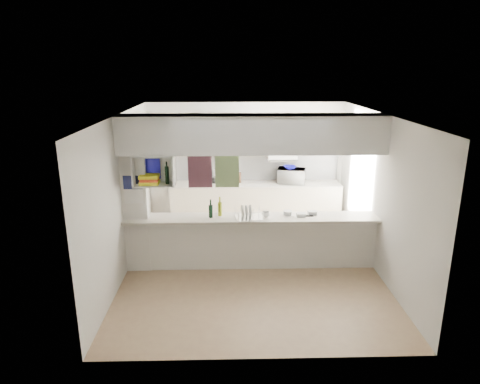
{
  "coord_description": "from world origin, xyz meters",
  "views": [
    {
      "loc": [
        -0.37,
        -6.68,
        3.32
      ],
      "look_at": [
        -0.18,
        0.5,
        1.2
      ],
      "focal_mm": 32.0,
      "sensor_mm": 36.0,
      "label": 1
    }
  ],
  "objects_px": {
    "dish_rack": "(249,213)",
    "bowl": "(290,167)",
    "wine_bottles": "(215,210)",
    "microwave": "(291,176)"
  },
  "relations": [
    {
      "from": "bowl",
      "to": "wine_bottles",
      "type": "bearing_deg",
      "value": -126.33
    },
    {
      "from": "dish_rack",
      "to": "wine_bottles",
      "type": "xyz_separation_m",
      "value": [
        -0.55,
        0.08,
        0.03
      ]
    },
    {
      "from": "microwave",
      "to": "wine_bottles",
      "type": "height_order",
      "value": "wine_bottles"
    },
    {
      "from": "bowl",
      "to": "wine_bottles",
      "type": "distance_m",
      "value": 2.57
    },
    {
      "from": "dish_rack",
      "to": "bowl",
      "type": "bearing_deg",
      "value": 56.72
    },
    {
      "from": "microwave",
      "to": "bowl",
      "type": "height_order",
      "value": "bowl"
    },
    {
      "from": "dish_rack",
      "to": "wine_bottles",
      "type": "height_order",
      "value": "wine_bottles"
    },
    {
      "from": "bowl",
      "to": "dish_rack",
      "type": "height_order",
      "value": "bowl"
    },
    {
      "from": "wine_bottles",
      "to": "dish_rack",
      "type": "bearing_deg",
      "value": -8.72
    },
    {
      "from": "bowl",
      "to": "microwave",
      "type": "bearing_deg",
      "value": 30.38
    }
  ]
}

